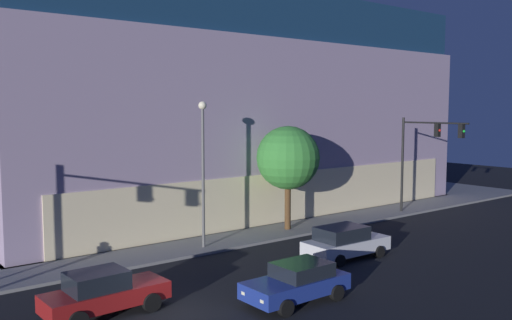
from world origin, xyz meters
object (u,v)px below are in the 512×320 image
Objects in this scene: street_lamp_sidewalk at (203,156)px; sidewalk_tree at (288,158)px; car_red at (104,292)px; modern_building at (176,108)px; traffic_light_far_corner at (425,145)px; car_blue at (297,282)px; car_white at (345,242)px.

sidewalk_tree is (6.53, 0.57, -0.50)m from street_lamp_sidewalk.
modern_building is at bearing 55.06° from car_red.
car_blue is (-18.36, -7.09, -4.29)m from traffic_light_far_corner.
street_lamp_sidewalk is (-17.00, 1.94, 0.02)m from traffic_light_far_corner.
sidewalk_tree is (-1.95, -17.28, -3.08)m from modern_building.
car_red is at bearing -144.42° from street_lamp_sidewalk.
car_red is 12.76m from car_white.
street_lamp_sidewalk reaches higher than car_red.
car_red is 0.99× the size of car_white.
car_blue is at bearing -26.59° from car_red.
traffic_light_far_corner reaches higher than sidewalk_tree.
street_lamp_sidewalk is at bearing -115.41° from modern_building.
modern_building reaches higher than car_white.
sidewalk_tree is (-10.47, 2.51, -0.48)m from traffic_light_far_corner.
car_blue is (6.62, -3.32, -0.06)m from car_red.
traffic_light_far_corner is 1.48× the size of car_red.
traffic_light_far_corner is at bearing -13.50° from sidewalk_tree.
modern_building is at bearing 64.59° from street_lamp_sidewalk.
traffic_light_far_corner is at bearing -66.71° from modern_building.
traffic_light_far_corner is 20.14m from car_blue.
sidewalk_tree is at bearing 74.72° from car_white.
car_white is (12.76, -0.15, -0.00)m from car_red.
car_red is 1.06× the size of car_blue.
street_lamp_sidewalk is 1.22× the size of sidewalk_tree.
modern_building is 7.78× the size of car_white.
traffic_light_far_corner is 17.11m from street_lamp_sidewalk.
modern_building is 5.67× the size of sidewalk_tree.
sidewalk_tree is at bearing -96.43° from modern_building.
car_blue is 0.93× the size of car_white.
modern_building is 17.66m from sidewalk_tree.
traffic_light_far_corner is 1.46× the size of car_white.
modern_building reaches higher than traffic_light_far_corner.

